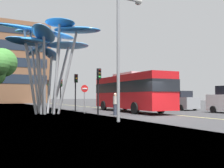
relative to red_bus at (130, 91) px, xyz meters
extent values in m
cube|color=#38383A|center=(-1.79, -6.04, -2.00)|extent=(120.00, 240.00, 0.10)
cube|color=#E0D666|center=(0.86, -6.04, -1.95)|extent=(0.16, 144.00, 0.01)
cube|color=red|center=(0.00, 0.00, -0.11)|extent=(3.00, 10.92, 2.97)
cube|color=black|center=(0.00, 0.00, 0.30)|extent=(3.03, 11.03, 0.95)
cube|color=yellow|center=(0.27, 5.34, 1.07)|extent=(1.36, 0.17, 0.36)
cube|color=#B2B2B7|center=(0.00, 0.00, 1.49)|extent=(2.04, 3.87, 0.24)
cylinder|color=black|center=(1.40, 3.28, -1.47)|extent=(0.33, 0.97, 0.96)
cylinder|color=black|center=(-1.07, 3.40, -1.47)|extent=(0.33, 0.97, 0.96)
cylinder|color=black|center=(1.09, -3.04, -1.47)|extent=(0.33, 0.97, 0.96)
cylinder|color=black|center=(-1.38, -2.91, -1.47)|extent=(0.33, 0.97, 0.96)
cylinder|color=#9EA0A5|center=(-6.23, 1.25, 1.01)|extent=(1.74, 0.57, 5.95)
ellipsoid|color=#4CA3E5|center=(-5.48, 1.41, 3.96)|extent=(4.36, 2.45, 1.05)
cylinder|color=#9EA0A5|center=(-6.39, 1.95, 1.52)|extent=(1.18, 1.08, 6.96)
ellipsoid|color=#2D7FD1|center=(-5.94, 2.35, 4.98)|extent=(4.15, 3.96, 0.81)
cylinder|color=#9EA0A5|center=(-7.01, 1.86, 0.61)|extent=(0.84, 1.32, 5.16)
ellipsoid|color=#2D7FD1|center=(-6.72, 2.39, 3.17)|extent=(2.92, 4.12, 0.84)
cylinder|color=#9EA0A5|center=(-7.72, 2.04, 0.81)|extent=(0.52, 1.62, 5.56)
ellipsoid|color=#4299E0|center=(-7.86, 2.73, 3.57)|extent=(2.11, 4.08, 1.16)
cylinder|color=#9EA0A5|center=(-8.23, 2.25, 1.67)|extent=(0.90, 1.37, 7.26)
ellipsoid|color=#388EDB|center=(-8.55, 2.80, 5.28)|extent=(3.23, 4.04, 1.00)
cylinder|color=#9EA0A5|center=(-8.81, 1.12, 1.53)|extent=(1.25, 0.34, 6.98)
ellipsoid|color=#2D7FD1|center=(-9.32, 1.18, 5.01)|extent=(4.41, 2.01, 0.83)
cylinder|color=#9EA0A5|center=(-8.87, 0.48, 0.89)|extent=(1.22, 0.60, 5.71)
ellipsoid|color=#388EDB|center=(-9.35, 0.31, 3.73)|extent=(3.44, 2.41, 0.64)
cylinder|color=#9EA0A5|center=(-8.32, 0.20, 0.93)|extent=(0.86, 0.82, 5.77)
ellipsoid|color=#2D7FD1|center=(-8.61, -0.07, 3.80)|extent=(3.36, 3.32, 0.99)
cylinder|color=#9EA0A5|center=(-8.00, -0.30, 1.13)|extent=(0.62, 1.17, 6.18)
ellipsoid|color=#4299E0|center=(-8.18, -0.76, 4.21)|extent=(3.00, 4.24, 1.09)
cylinder|color=#9EA0A5|center=(-6.98, -0.14, 1.70)|extent=(0.51, 0.78, 7.30)
ellipsoid|color=#2D7FD1|center=(-6.86, -0.40, 5.34)|extent=(2.78, 3.50, 0.99)
cylinder|color=#9EA0A5|center=(-6.12, -0.29, 1.44)|extent=(1.44, 1.34, 6.81)
ellipsoid|color=#2D7FD1|center=(-5.54, -0.82, 4.82)|extent=(4.02, 3.85, 0.71)
cylinder|color=black|center=(-4.45, -2.51, -0.18)|extent=(0.12, 0.12, 3.53)
cube|color=black|center=(-4.45, -2.65, 1.19)|extent=(0.28, 0.24, 0.80)
sphere|color=#390706|center=(-4.45, -2.78, 1.45)|extent=(0.18, 0.18, 0.18)
sphere|color=#3A2707|center=(-4.45, -2.78, 1.19)|extent=(0.18, 0.18, 0.18)
sphere|color=green|center=(-4.45, -2.78, 0.93)|extent=(0.18, 0.18, 0.18)
cylinder|color=black|center=(-4.29, 2.92, -0.19)|extent=(0.12, 0.12, 3.51)
cube|color=black|center=(-4.29, 2.78, 1.17)|extent=(0.28, 0.24, 0.80)
sphere|color=#390706|center=(-4.29, 2.65, 1.43)|extent=(0.18, 0.18, 0.18)
sphere|color=orange|center=(-4.29, 2.65, 1.17)|extent=(0.18, 0.18, 0.18)
sphere|color=black|center=(-4.29, 2.65, 0.91)|extent=(0.18, 0.18, 0.18)
cylinder|color=black|center=(-4.39, 7.40, -0.30)|extent=(0.12, 0.12, 3.29)
cube|color=black|center=(-4.39, 7.26, 0.94)|extent=(0.28, 0.24, 0.80)
sphere|color=red|center=(-4.39, 7.13, 1.20)|extent=(0.18, 0.18, 0.18)
sphere|color=#3A2707|center=(-4.39, 7.13, 0.94)|extent=(0.18, 0.18, 0.18)
sphere|color=black|center=(-4.39, 7.13, 0.68)|extent=(0.18, 0.18, 0.18)
cylinder|color=black|center=(-3.87, 14.90, -0.11)|extent=(0.12, 0.12, 3.66)
cube|color=black|center=(-3.87, 14.76, 1.32)|extent=(0.28, 0.24, 0.80)
sphere|color=#390706|center=(-3.87, 14.63, 1.58)|extent=(0.18, 0.18, 0.18)
sphere|color=#3A2707|center=(-3.87, 14.63, 1.32)|extent=(0.18, 0.18, 0.18)
sphere|color=green|center=(-3.87, 14.63, 1.06)|extent=(0.18, 0.18, 0.18)
cylinder|color=black|center=(5.40, -4.76, -1.65)|extent=(0.20, 0.60, 0.60)
cube|color=gray|center=(6.33, 0.48, -1.19)|extent=(1.81, 4.14, 1.15)
cube|color=black|center=(6.33, 0.48, -0.29)|extent=(1.67, 2.28, 0.65)
cylinder|color=black|center=(7.24, 1.77, -1.65)|extent=(0.20, 0.60, 0.60)
cylinder|color=black|center=(5.43, 1.77, -1.65)|extent=(0.20, 0.60, 0.60)
cylinder|color=black|center=(7.24, -0.80, -1.65)|extent=(0.20, 0.60, 0.60)
cylinder|color=black|center=(5.43, -0.80, -1.65)|extent=(0.20, 0.60, 0.60)
cube|color=gray|center=(6.54, 6.84, -1.20)|extent=(1.76, 3.94, 1.13)
cube|color=black|center=(6.54, 6.84, -0.28)|extent=(1.62, 2.17, 0.71)
cylinder|color=black|center=(7.42, 8.06, -1.65)|extent=(0.20, 0.60, 0.60)
cylinder|color=black|center=(5.66, 8.06, -1.65)|extent=(0.20, 0.60, 0.60)
cylinder|color=black|center=(7.42, 5.62, -1.65)|extent=(0.20, 0.60, 0.60)
cylinder|color=black|center=(5.66, 5.62, -1.65)|extent=(0.20, 0.60, 0.60)
cube|color=black|center=(6.23, 14.12, -1.17)|extent=(1.90, 3.94, 1.20)
cube|color=black|center=(6.23, 14.12, -0.16)|extent=(1.75, 2.16, 0.82)
cylinder|color=black|center=(7.18, 15.34, -1.65)|extent=(0.20, 0.60, 0.60)
cylinder|color=black|center=(5.28, 15.34, -1.65)|extent=(0.20, 0.60, 0.60)
cylinder|color=black|center=(7.18, 12.90, -1.65)|extent=(0.20, 0.60, 0.60)
cylinder|color=black|center=(5.28, 12.90, -1.65)|extent=(0.20, 0.60, 0.60)
cylinder|color=gray|center=(-5.61, -7.73, 1.67)|extent=(0.18, 0.18, 7.22)
sphere|color=silver|center=(-4.23, -7.73, 5.13)|extent=(0.44, 0.44, 0.44)
sphere|color=#428438|center=(-9.75, 14.21, 3.64)|extent=(3.58, 3.58, 3.58)
cylinder|color=#2D3342|center=(-3.30, -3.13, -1.53)|extent=(0.29, 0.29, 0.83)
cylinder|color=#B2A89E|center=(-3.30, -3.13, -0.80)|extent=(0.34, 0.34, 0.63)
sphere|color=beige|center=(-3.30, -3.13, -0.37)|extent=(0.22, 0.22, 0.22)
cylinder|color=gray|center=(-4.75, -0.50, -0.76)|extent=(0.08, 0.08, 2.37)
cylinder|color=red|center=(-4.75, -0.53, 0.12)|extent=(0.60, 0.03, 0.60)
cube|color=white|center=(-4.75, -0.56, 0.12)|extent=(0.40, 0.04, 0.11)
camera|label=1|loc=(-12.75, -20.45, -0.51)|focal=41.77mm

